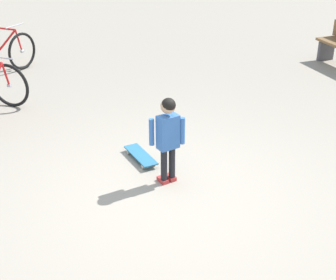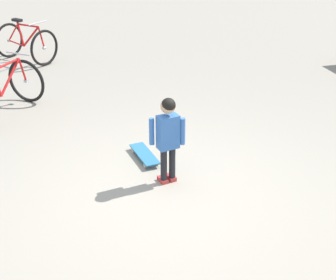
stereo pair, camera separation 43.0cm
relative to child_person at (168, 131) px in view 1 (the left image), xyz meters
name	(u,v)px [view 1 (the left image)]	position (x,y,z in m)	size (l,w,h in m)	color
ground_plane	(168,198)	(-0.35, -0.02, -0.66)	(50.00, 50.00, 0.00)	#9E9384
child_person	(168,131)	(0.00, 0.00, 0.00)	(0.27, 0.40, 1.06)	black
skateboard	(141,155)	(0.52, 0.38, -0.60)	(0.64, 0.50, 0.07)	teal
bicycle_far	(2,46)	(4.26, 3.52, -0.28)	(1.09, 1.27, 0.85)	black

